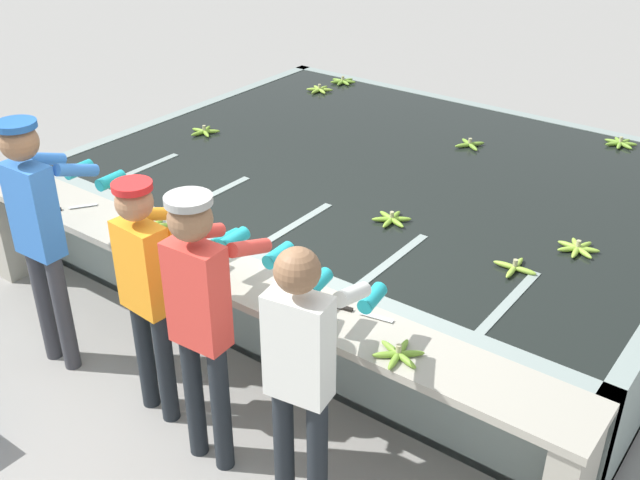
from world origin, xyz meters
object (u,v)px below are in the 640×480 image
(banana_bunch_floating_1, at_px, (470,144))
(banana_bunch_floating_2, at_px, (578,248))
(knife_1, at_px, (65,209))
(banana_bunch_ledge_1, at_px, (398,354))
(banana_bunch_floating_0, at_px, (320,89))
(worker_3, at_px, (302,363))
(banana_bunch_floating_6, at_px, (392,219))
(knife_0, at_px, (356,311))
(banana_bunch_ledge_0, at_px, (152,227))
(worker_1, at_px, (150,280))
(worker_0, at_px, (40,222))
(banana_bunch_floating_4, at_px, (515,267))
(banana_bunch_floating_7, at_px, (204,131))
(worker_2, at_px, (203,308))
(banana_bunch_floating_3, at_px, (620,143))
(banana_bunch_floating_5, at_px, (343,81))

(banana_bunch_floating_1, distance_m, banana_bunch_floating_2, 1.87)
(banana_bunch_floating_1, xyz_separation_m, knife_1, (-1.79, -2.87, -0.01))
(banana_bunch_ledge_1, bearing_deg, banana_bunch_floating_0, 131.98)
(worker_3, bearing_deg, banana_bunch_ledge_1, 60.58)
(banana_bunch_floating_0, bearing_deg, banana_bunch_floating_1, -13.21)
(banana_bunch_floating_6, relative_size, knife_0, 0.81)
(banana_bunch_floating_6, distance_m, banana_bunch_ledge_1, 1.55)
(banana_bunch_floating_6, distance_m, banana_bunch_ledge_0, 1.66)
(worker_1, height_order, banana_bunch_ledge_0, worker_1)
(worker_0, relative_size, banana_bunch_ledge_0, 6.28)
(banana_bunch_ledge_0, bearing_deg, banana_bunch_floating_6, 41.01)
(knife_1, bearing_deg, knife_0, 4.20)
(banana_bunch_floating_4, xyz_separation_m, banana_bunch_floating_7, (-3.25, 0.56, -0.00))
(worker_2, bearing_deg, banana_bunch_ledge_1, 27.94)
(banana_bunch_floating_7, bearing_deg, banana_bunch_floating_6, -11.34)
(worker_2, bearing_deg, banana_bunch_floating_7, 134.53)
(banana_bunch_ledge_1, bearing_deg, banana_bunch_ledge_0, 174.54)
(banana_bunch_floating_7, bearing_deg, knife_0, -29.65)
(banana_bunch_floating_3, distance_m, banana_bunch_floating_4, 2.53)
(banana_bunch_floating_4, bearing_deg, worker_2, -121.84)
(banana_bunch_floating_1, xyz_separation_m, banana_bunch_ledge_1, (1.05, -2.90, 0.00))
(worker_3, bearing_deg, banana_bunch_floating_5, 122.90)
(knife_0, bearing_deg, banana_bunch_ledge_1, -26.57)
(worker_0, xyz_separation_m, banana_bunch_floating_2, (2.75, 2.11, -0.22))
(worker_2, relative_size, banana_bunch_ledge_1, 6.09)
(banana_bunch_floating_5, distance_m, banana_bunch_floating_7, 2.00)
(worker_1, distance_m, worker_2, 0.56)
(banana_bunch_floating_3, distance_m, knife_0, 3.53)
(worker_3, height_order, banana_bunch_floating_2, worker_3)
(banana_bunch_floating_4, bearing_deg, worker_1, -135.30)
(banana_bunch_floating_2, height_order, banana_bunch_floating_6, same)
(worker_2, bearing_deg, worker_0, 178.27)
(banana_bunch_floating_1, bearing_deg, banana_bunch_floating_0, 166.79)
(knife_1, bearing_deg, banana_bunch_floating_7, 99.28)
(banana_bunch_floating_5, xyz_separation_m, knife_0, (2.59, -3.54, -0.01))
(worker_2, relative_size, worker_3, 1.05)
(banana_bunch_floating_0, relative_size, banana_bunch_floating_4, 1.00)
(worker_2, xyz_separation_m, banana_bunch_floating_3, (0.91, 4.21, -0.19))
(banana_bunch_floating_7, bearing_deg, worker_0, -71.71)
(banana_bunch_floating_2, xyz_separation_m, banana_bunch_floating_3, (-0.36, 2.05, 0.00))
(banana_bunch_floating_6, bearing_deg, worker_1, -110.33)
(worker_1, bearing_deg, worker_3, -4.35)
(banana_bunch_floating_0, xyz_separation_m, banana_bunch_floating_1, (1.98, -0.46, 0.00))
(worker_1, relative_size, worker_2, 0.93)
(banana_bunch_floating_3, xyz_separation_m, banana_bunch_floating_7, (-3.11, -1.97, 0.00))
(worker_0, bearing_deg, banana_bunch_floating_0, 99.37)
(banana_bunch_floating_3, bearing_deg, worker_3, -93.47)
(worker_2, distance_m, banana_bunch_floating_3, 4.31)
(worker_3, distance_m, banana_bunch_floating_5, 5.03)
(worker_1, height_order, banana_bunch_floating_3, worker_1)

